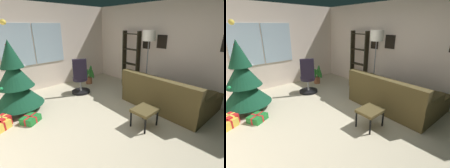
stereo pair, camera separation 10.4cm
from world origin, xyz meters
TOP-DOWN VIEW (x-y plane):
  - ground_plane at (0.00, 0.00)m, footprint 4.71×5.88m
  - wall_back_with_windows at (-0.02, 2.99)m, footprint 4.71×0.12m
  - wall_right_with_frames at (2.40, -0.00)m, footprint 0.12×5.88m
  - couch at (1.53, -0.64)m, footprint 1.74×2.13m
  - footstool at (0.38, -0.66)m, footprint 0.48×0.42m
  - holiday_tree at (-1.26, 1.86)m, footprint 1.12×1.12m
  - gift_box_red at (-1.74, 1.39)m, footprint 0.32×0.33m
  - gift_box_green at (-1.28, 1.12)m, footprint 0.44×0.43m
  - gift_box_gold at (-1.80, 1.24)m, footprint 0.37×0.32m
  - office_chair at (0.42, 1.73)m, footprint 0.57×0.58m
  - bookshelf at (2.14, 1.20)m, footprint 0.18×0.64m
  - floor_lamp at (1.85, 0.36)m, footprint 0.36×0.36m
  - potted_plant at (1.14, 2.26)m, footprint 0.33×0.51m

SIDE VIEW (x-z plane):
  - ground_plane at x=0.00m, z-range -0.10..0.00m
  - gift_box_green at x=-1.28m, z-range 0.00..0.14m
  - gift_box_gold at x=-1.80m, z-range 0.00..0.18m
  - gift_box_red at x=-1.74m, z-range 0.00..0.21m
  - potted_plant at x=1.14m, z-range -0.04..0.62m
  - couch at x=1.53m, z-range -0.14..0.73m
  - footstool at x=0.38m, z-range 0.14..0.54m
  - office_chair at x=0.42m, z-range -0.12..0.97m
  - holiday_tree at x=-1.26m, z-range -0.34..1.78m
  - bookshelf at x=2.14m, z-range -0.12..1.70m
  - wall_right_with_frames at x=2.40m, z-range 0.00..2.64m
  - wall_back_with_windows at x=-0.02m, z-range 0.01..2.64m
  - floor_lamp at x=1.85m, z-range 0.65..2.51m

